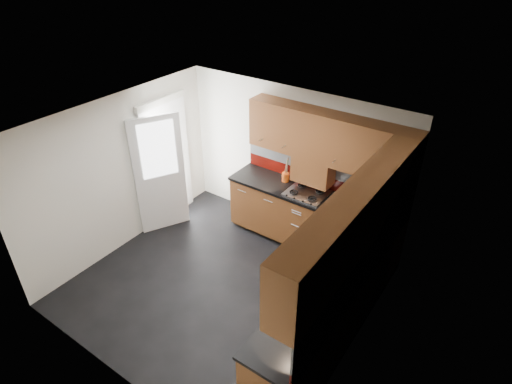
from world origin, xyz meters
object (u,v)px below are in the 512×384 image
Objects in this scene: utensil_pot at (286,176)px; gas_hob at (307,193)px; toaster at (374,208)px; food_processor at (365,237)px.

gas_hob is at bearing -17.81° from utensil_pot.
gas_hob is 1.01m from toaster.
food_processor is (1.19, -0.67, 0.14)m from gas_hob.
food_processor reaches higher than toaster.
utensil_pot is (-0.46, 0.15, 0.08)m from gas_hob.
food_processor is at bearing -29.56° from gas_hob.
toaster is at bearing -2.70° from utensil_pot.
gas_hob is 1.45× the size of utensil_pot.
utensil_pot reaches higher than toaster.
utensil_pot reaches higher than gas_hob.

